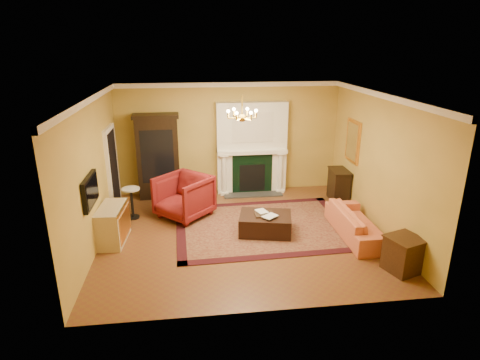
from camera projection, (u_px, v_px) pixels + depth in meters
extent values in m
cube|color=brown|center=(242.00, 233.00, 8.85)|extent=(6.00, 5.50, 0.02)
cube|color=white|center=(242.00, 95.00, 7.87)|extent=(6.00, 5.50, 0.02)
cube|color=gold|center=(229.00, 138.00, 10.95)|extent=(6.00, 0.02, 3.00)
cube|color=gold|center=(267.00, 224.00, 5.77)|extent=(6.00, 0.02, 3.00)
cube|color=gold|center=(93.00, 174.00, 8.01)|extent=(0.02, 5.50, 3.00)
cube|color=gold|center=(379.00, 163.00, 8.71)|extent=(0.02, 5.50, 3.00)
cube|color=white|center=(252.00, 148.00, 10.94)|extent=(1.90, 0.32, 2.50)
cube|color=silver|center=(253.00, 128.00, 10.59)|extent=(1.10, 0.01, 0.80)
cube|color=black|center=(252.00, 174.00, 11.01)|extent=(1.10, 0.02, 1.10)
cube|color=black|center=(252.00, 178.00, 11.04)|extent=(0.70, 0.02, 0.75)
cube|color=#333333|center=(253.00, 194.00, 11.07)|extent=(1.60, 0.50, 0.04)
cube|color=white|center=(252.00, 151.00, 10.91)|extent=(1.90, 0.44, 0.10)
cylinder|color=white|center=(224.00, 174.00, 10.90)|extent=(0.14, 0.14, 1.18)
cylinder|color=white|center=(280.00, 172.00, 11.08)|extent=(0.14, 0.14, 1.18)
cube|color=white|center=(229.00, 85.00, 10.43)|extent=(6.00, 0.08, 0.12)
cube|color=white|center=(86.00, 101.00, 7.54)|extent=(0.08, 5.50, 0.12)
cube|color=white|center=(385.00, 96.00, 8.24)|extent=(0.08, 5.50, 0.12)
cube|color=white|center=(113.00, 170.00, 9.75)|extent=(0.08, 1.05, 2.10)
cube|color=black|center=(114.00, 171.00, 9.77)|extent=(0.02, 0.85, 1.95)
cube|color=black|center=(90.00, 191.00, 7.50)|extent=(0.08, 0.95, 0.58)
cube|color=black|center=(93.00, 191.00, 7.50)|extent=(0.01, 0.85, 0.48)
cube|color=gold|center=(353.00, 141.00, 9.97)|extent=(0.05, 0.76, 1.05)
cube|color=white|center=(352.00, 141.00, 9.97)|extent=(0.01, 0.62, 0.90)
cylinder|color=gold|center=(242.00, 105.00, 7.94)|extent=(0.03, 0.03, 0.40)
sphere|color=gold|center=(242.00, 118.00, 8.02)|extent=(0.16, 0.16, 0.16)
sphere|color=#FFE5B2|center=(256.00, 111.00, 8.00)|extent=(0.07, 0.07, 0.07)
sphere|color=#FFE5B2|center=(247.00, 109.00, 8.22)|extent=(0.07, 0.07, 0.07)
sphere|color=#FFE5B2|center=(234.00, 109.00, 8.18)|extent=(0.07, 0.07, 0.07)
sphere|color=#FFE5B2|center=(228.00, 111.00, 7.94)|extent=(0.07, 0.07, 0.07)
sphere|color=#FFE5B2|center=(237.00, 113.00, 7.73)|extent=(0.07, 0.07, 0.07)
sphere|color=#FFE5B2|center=(251.00, 113.00, 7.76)|extent=(0.07, 0.07, 0.07)
cube|color=#460F0F|center=(263.00, 226.00, 9.15)|extent=(4.01, 3.07, 0.02)
cube|color=black|center=(158.00, 158.00, 10.61)|extent=(1.09, 0.53, 2.15)
imported|color=maroon|center=(184.00, 195.00, 9.50)|extent=(1.50, 1.50, 1.13)
cylinder|color=black|center=(133.00, 217.00, 9.59)|extent=(0.30, 0.30, 0.04)
cylinder|color=black|center=(132.00, 203.00, 9.47)|extent=(0.06, 0.06, 0.68)
cylinder|color=silver|center=(131.00, 189.00, 9.36)|extent=(0.42, 0.42, 0.03)
cube|color=#C2AF8E|center=(113.00, 224.00, 8.36)|extent=(0.57, 1.07, 0.78)
imported|color=#D16742|center=(358.00, 219.00, 8.61)|extent=(0.59, 2.02, 0.79)
cube|color=#3A210F|center=(403.00, 255.00, 7.29)|extent=(0.69, 0.69, 0.64)
cube|color=black|center=(339.00, 186.00, 10.55)|extent=(0.47, 0.76, 0.81)
cube|color=black|center=(265.00, 223.00, 8.78)|extent=(1.26, 1.03, 0.41)
cube|color=black|center=(264.00, 214.00, 8.71)|extent=(0.41, 0.32, 0.03)
imported|color=gray|center=(258.00, 207.00, 8.70)|extent=(0.21, 0.09, 0.28)
imported|color=gray|center=(266.00, 208.00, 8.57)|extent=(0.16, 0.20, 0.32)
cylinder|color=tan|center=(232.00, 148.00, 10.81)|extent=(0.12, 0.12, 0.10)
cone|color=#113E11|center=(232.00, 140.00, 10.73)|extent=(0.17, 0.17, 0.37)
cylinder|color=tan|center=(278.00, 147.00, 10.96)|extent=(0.11, 0.11, 0.09)
cone|color=#113E11|center=(278.00, 139.00, 10.89)|extent=(0.17, 0.17, 0.35)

